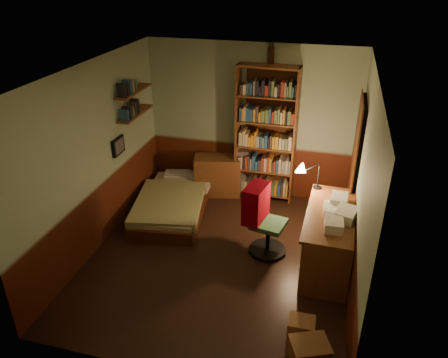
% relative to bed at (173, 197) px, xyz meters
% --- Properties ---
extents(floor, '(3.50, 4.00, 0.02)m').
position_rel_bed_xyz_m(floor, '(1.05, -0.97, -0.28)').
color(floor, black).
rests_on(floor, ground).
extents(ceiling, '(3.50, 4.00, 0.02)m').
position_rel_bed_xyz_m(ceiling, '(1.05, -0.97, 2.34)').
color(ceiling, silver).
rests_on(ceiling, wall_back).
extents(wall_back, '(3.50, 0.02, 2.60)m').
position_rel_bed_xyz_m(wall_back, '(1.05, 1.04, 1.03)').
color(wall_back, '#8FA686').
rests_on(wall_back, ground).
extents(wall_left, '(0.02, 4.00, 2.60)m').
position_rel_bed_xyz_m(wall_left, '(-0.71, -0.97, 1.03)').
color(wall_left, '#8FA686').
rests_on(wall_left, ground).
extents(wall_right, '(0.02, 4.00, 2.60)m').
position_rel_bed_xyz_m(wall_right, '(2.81, -0.97, 1.03)').
color(wall_right, '#8FA686').
rests_on(wall_right, ground).
extents(wall_front, '(3.50, 0.02, 2.60)m').
position_rel_bed_xyz_m(wall_front, '(1.05, -2.98, 1.03)').
color(wall_front, '#8FA686').
rests_on(wall_front, ground).
extents(doorway, '(0.06, 0.90, 2.00)m').
position_rel_bed_xyz_m(doorway, '(2.77, 0.33, 0.73)').
color(doorway, black).
rests_on(doorway, ground).
extents(door_trim, '(0.02, 0.98, 2.08)m').
position_rel_bed_xyz_m(door_trim, '(2.74, 0.33, 0.73)').
color(door_trim, '#3D1D0C').
rests_on(door_trim, ground).
extents(bed, '(1.22, 1.95, 0.55)m').
position_rel_bed_xyz_m(bed, '(0.00, 0.00, 0.00)').
color(bed, olive).
rests_on(bed, ground).
extents(dresser, '(0.86, 0.56, 0.70)m').
position_rel_bed_xyz_m(dresser, '(0.54, 0.79, 0.08)').
color(dresser, brown).
rests_on(dresser, ground).
extents(mini_stereo, '(0.27, 0.23, 0.13)m').
position_rel_bed_xyz_m(mini_stereo, '(0.93, 0.92, 0.49)').
color(mini_stereo, '#B2B2B7').
rests_on(mini_stereo, dresser).
extents(bookshelf, '(0.99, 0.35, 2.29)m').
position_rel_bed_xyz_m(bookshelf, '(1.34, 0.88, 0.87)').
color(bookshelf, brown).
rests_on(bookshelf, ground).
extents(bottle_left, '(0.07, 0.07, 0.25)m').
position_rel_bed_xyz_m(bottle_left, '(1.32, 0.99, 2.14)').
color(bottle_left, black).
rests_on(bottle_left, bookshelf).
extents(bottle_right, '(0.08, 0.08, 0.25)m').
position_rel_bed_xyz_m(bottle_right, '(1.36, 0.99, 2.14)').
color(bottle_right, black).
rests_on(bottle_right, bookshelf).
extents(desk, '(0.67, 1.52, 0.80)m').
position_rel_bed_xyz_m(desk, '(2.49, -0.74, 0.13)').
color(desk, brown).
rests_on(desk, ground).
extents(paper_stack, '(0.33, 0.39, 0.13)m').
position_rel_bed_xyz_m(paper_stack, '(2.67, -0.84, 0.60)').
color(paper_stack, silver).
rests_on(paper_stack, desk).
extents(desk_lamp, '(0.22, 0.22, 0.58)m').
position_rel_bed_xyz_m(desk_lamp, '(2.27, -0.09, 0.82)').
color(desk_lamp, black).
rests_on(desk_lamp, desk).
extents(office_chair, '(0.56, 0.51, 0.97)m').
position_rel_bed_xyz_m(office_chair, '(1.68, -0.69, 0.21)').
color(office_chair, '#32613B').
rests_on(office_chair, ground).
extents(red_jacket, '(0.37, 0.50, 0.53)m').
position_rel_bed_xyz_m(red_jacket, '(1.49, -0.91, 0.97)').
color(red_jacket, maroon).
rests_on(red_jacket, office_chair).
extents(wall_shelf_lower, '(0.20, 0.90, 0.03)m').
position_rel_bed_xyz_m(wall_shelf_lower, '(-0.59, 0.13, 1.33)').
color(wall_shelf_lower, brown).
rests_on(wall_shelf_lower, wall_left).
extents(wall_shelf_upper, '(0.20, 0.90, 0.03)m').
position_rel_bed_xyz_m(wall_shelf_upper, '(-0.59, 0.13, 1.68)').
color(wall_shelf_upper, brown).
rests_on(wall_shelf_upper, wall_left).
extents(framed_picture, '(0.04, 0.32, 0.26)m').
position_rel_bed_xyz_m(framed_picture, '(-0.67, -0.37, 0.98)').
color(framed_picture, black).
rests_on(framed_picture, wall_left).
extents(cardboard_box_a, '(0.48, 0.43, 0.29)m').
position_rel_bed_xyz_m(cardboard_box_a, '(2.42, -2.48, -0.13)').
color(cardboard_box_a, olive).
rests_on(cardboard_box_a, ground).
extents(cardboard_box_b, '(0.29, 0.24, 0.21)m').
position_rel_bed_xyz_m(cardboard_box_b, '(2.31, -2.10, -0.17)').
color(cardboard_box_b, olive).
rests_on(cardboard_box_b, ground).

